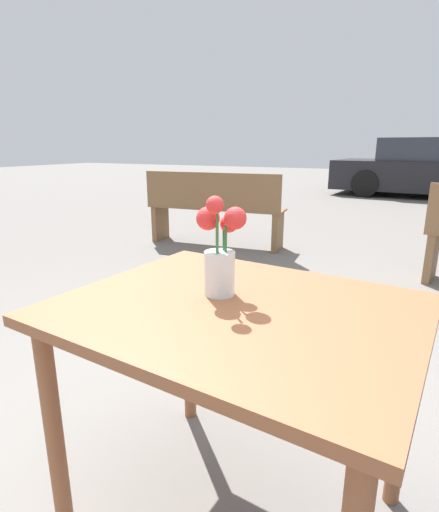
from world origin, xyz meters
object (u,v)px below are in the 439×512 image
at_px(table_front, 237,339).
at_px(bench_near, 213,207).
at_px(flower_vase, 220,256).
at_px(parked_car, 438,169).

bearing_deg(table_front, bench_near, 118.38).
height_order(flower_vase, parked_car, parked_car).
xyz_separation_m(flower_vase, bench_near, (-1.60, 3.06, -0.37)).
relative_size(table_front, bench_near, 0.62).
relative_size(table_front, flower_vase, 3.49).
xyz_separation_m(table_front, flower_vase, (-0.08, 0.05, 0.22)).
xyz_separation_m(bench_near, parked_car, (2.40, 6.36, 0.16)).
relative_size(bench_near, parked_car, 0.36).
height_order(table_front, flower_vase, flower_vase).
relative_size(flower_vase, parked_car, 0.06).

